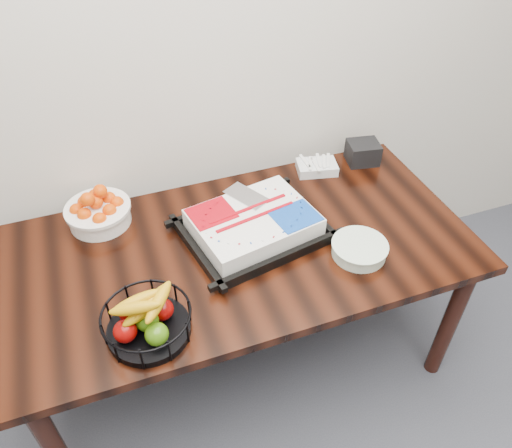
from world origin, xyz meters
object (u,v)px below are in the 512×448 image
object	(u,v)px
tangerine_bowl	(98,209)
fruit_basket	(147,320)
table	(243,261)
plate_stack	(359,249)
cake_tray	(253,225)
napkin_box	(363,152)

from	to	relation	value
tangerine_bowl	fruit_basket	world-z (taller)	tangerine_bowl
table	fruit_basket	world-z (taller)	fruit_basket
plate_stack	table	bearing A→B (deg)	153.65
cake_tray	fruit_basket	size ratio (longest dim) A/B	2.02
table	tangerine_bowl	world-z (taller)	tangerine_bowl
tangerine_bowl	napkin_box	world-z (taller)	tangerine_bowl
cake_tray	plate_stack	size ratio (longest dim) A/B	2.73
table	plate_stack	size ratio (longest dim) A/B	8.37
cake_tray	table	bearing A→B (deg)	-144.10
table	cake_tray	size ratio (longest dim) A/B	3.06
plate_stack	napkin_box	bearing A→B (deg)	59.97
napkin_box	table	bearing A→B (deg)	-154.07
table	tangerine_bowl	size ratio (longest dim) A/B	6.83
fruit_basket	napkin_box	size ratio (longest dim) A/B	2.05
cake_tray	napkin_box	xyz separation A→B (m)	(0.66, 0.30, 0.00)
cake_tray	tangerine_bowl	size ratio (longest dim) A/B	2.23
napkin_box	fruit_basket	bearing A→B (deg)	-150.85
table	napkin_box	size ratio (longest dim) A/B	12.70
table	napkin_box	bearing A→B (deg)	25.93
table	cake_tray	world-z (taller)	cake_tray
tangerine_bowl	fruit_basket	size ratio (longest dim) A/B	0.91
plate_stack	napkin_box	size ratio (longest dim) A/B	1.52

